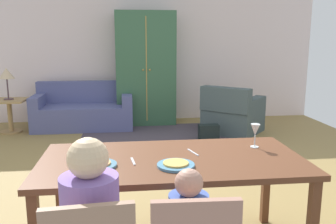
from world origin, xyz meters
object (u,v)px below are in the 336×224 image
plate_near_man (98,165)px  table_lamp (6,75)px  armoire (146,69)px  handbag (209,133)px  side_table (10,111)px  couch (84,111)px  dining_table (172,167)px  wine_glass (255,131)px  plate_near_child (176,165)px  armchair (232,114)px

plate_near_man → table_lamp: (-1.81, 4.04, 0.24)m
armoire → handbag: armoire is taller
armoire → side_table: (-2.38, -0.47, -0.67)m
couch → side_table: couch is taller
dining_table → plate_near_man: bearing=-166.8°
side_table → couch: bearing=11.9°
plate_near_man → table_lamp: table_lamp is taller
dining_table → couch: bearing=104.6°
couch → wine_glass: bearing=-66.2°
side_table → handbag: (3.30, -0.90, -0.25)m
plate_near_man → plate_near_child: 0.52m
wine_glass → armoire: size_ratio=0.09×
dining_table → plate_near_man: 0.53m
wine_glass → handbag: size_ratio=0.58×
armoire → table_lamp: (-2.38, -0.47, -0.04)m
wine_glass → armchair: bearing=76.0°
handbag → couch: bearing=150.8°
armoire → handbag: 1.89m
wine_glass → armchair: size_ratio=0.15×
armoire → plate_near_man: bearing=-97.2°
side_table → table_lamp: bearing=180.0°
couch → armoire: 1.39m
wine_glass → plate_near_child: bearing=-151.8°
dining_table → handbag: bearing=72.1°
dining_table → wine_glass: (0.67, 0.18, 0.20)m
table_lamp → handbag: bearing=-15.3°
plate_near_man → couch: 4.36m
side_table → table_lamp: size_ratio=1.07×
wine_glass → handbag: wine_glass is taller
handbag → wine_glass: bearing=-96.2°
plate_near_man → wine_glass: (1.18, 0.30, 0.12)m
plate_near_child → wine_glass: wine_glass is taller
side_table → armoire: bearing=11.1°
couch → side_table: 1.26m
plate_near_man → dining_table: bearing=13.2°
armchair → armoire: bearing=147.8°
couch → handbag: 2.38m
side_table → handbag: bearing=-15.3°
plate_near_man → armchair: 4.15m
plate_near_man → wine_glass: size_ratio=1.34×
dining_table → side_table: 4.57m
plate_near_child → handbag: 3.41m
wine_glass → side_table: bearing=128.6°
armchair → table_lamp: table_lamp is taller
couch → armoire: armoire is taller
couch → table_lamp: bearing=-168.1°
plate_near_man → side_table: bearing=114.1°
couch → dining_table: bearing=-75.4°
couch → armchair: same height
armoire → side_table: armoire is taller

